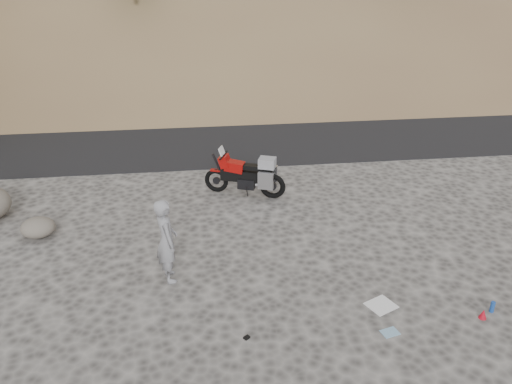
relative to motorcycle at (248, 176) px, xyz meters
The scene contains 10 objects.
ground 3.67m from the motorcycle, 83.43° to the right, with size 140.00×140.00×0.00m, color #3C3A38.
road 5.44m from the motorcycle, 85.60° to the left, with size 120.00×7.00×0.05m, color black.
motorcycle is the anchor object (origin of this frame).
man 4.19m from the motorcycle, 118.79° to the right, with size 0.64×0.42×1.76m, color gray.
small_rock 5.32m from the motorcycle, 162.58° to the right, with size 0.98×0.94×0.46m.
gear_white_cloth 5.41m from the motorcycle, 68.79° to the right, with size 0.50×0.44×0.02m, color white.
gear_bottle 6.70m from the motorcycle, 54.37° to the right, with size 0.08×0.08×0.22m, color #1A449C.
gear_funnel 6.68m from the motorcycle, 56.90° to the right, with size 0.14×0.14×0.18m, color red.
gear_glove_b 5.64m from the motorcycle, 96.53° to the right, with size 0.10×0.08×0.03m, color black.
gear_blue_cloth 6.06m from the motorcycle, 72.21° to the right, with size 0.30×0.22×0.01m, color #7EA7C2.
Camera 1 is at (-1.71, -8.54, 5.94)m, focal length 35.00 mm.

